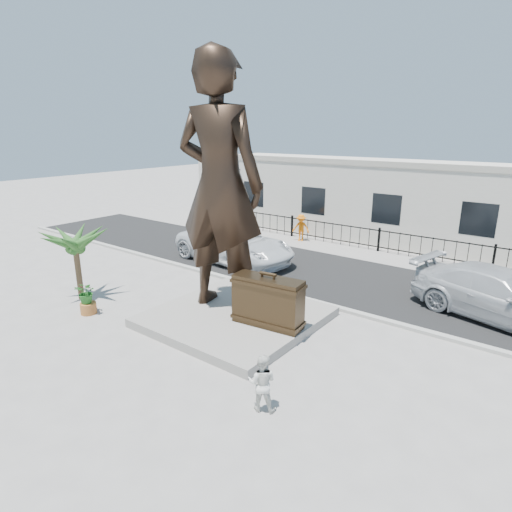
# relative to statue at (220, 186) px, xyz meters

# --- Properties ---
(ground) EXTENTS (100.00, 100.00, 0.00)m
(ground) POSITION_rel_statue_xyz_m (1.35, -1.79, -4.54)
(ground) COLOR #9E9991
(ground) RESTS_ON ground
(street) EXTENTS (40.00, 7.00, 0.01)m
(street) POSITION_rel_statue_xyz_m (1.35, 6.21, -4.53)
(street) COLOR black
(street) RESTS_ON ground
(curb) EXTENTS (40.00, 0.25, 0.12)m
(curb) POSITION_rel_statue_xyz_m (1.35, 2.71, -4.48)
(curb) COLOR #A5A399
(curb) RESTS_ON ground
(far_sidewalk) EXTENTS (40.00, 2.50, 0.02)m
(far_sidewalk) POSITION_rel_statue_xyz_m (1.35, 10.21, -4.53)
(far_sidewalk) COLOR #9E9991
(far_sidewalk) RESTS_ON ground
(plinth) EXTENTS (5.20, 5.20, 0.30)m
(plinth) POSITION_rel_statue_xyz_m (0.85, -0.29, -4.39)
(plinth) COLOR gray
(plinth) RESTS_ON ground
(fence) EXTENTS (22.00, 0.10, 1.20)m
(fence) POSITION_rel_statue_xyz_m (1.35, 11.01, -3.94)
(fence) COLOR black
(fence) RESTS_ON ground
(building) EXTENTS (28.00, 7.00, 4.40)m
(building) POSITION_rel_statue_xyz_m (1.35, 15.21, -2.34)
(building) COLOR silver
(building) RESTS_ON ground
(statue) EXTENTS (3.42, 2.57, 8.47)m
(statue) POSITION_rel_statue_xyz_m (0.00, 0.00, 0.00)
(statue) COLOR black
(statue) RESTS_ON plinth
(suitcase) EXTENTS (2.33, 0.98, 1.60)m
(suitcase) POSITION_rel_statue_xyz_m (2.25, -0.36, -3.44)
(suitcase) COLOR #342616
(suitcase) RESTS_ON plinth
(tourist) EXTENTS (0.85, 0.77, 1.41)m
(tourist) POSITION_rel_statue_xyz_m (4.43, -3.60, -3.83)
(tourist) COLOR silver
(tourist) RESTS_ON ground
(car_white) EXTENTS (6.45, 3.31, 1.74)m
(car_white) POSITION_rel_statue_xyz_m (-3.61, 4.97, -3.65)
(car_white) COLOR silver
(car_white) RESTS_ON street
(car_silver) EXTENTS (6.38, 3.77, 1.74)m
(car_silver) POSITION_rel_statue_xyz_m (7.98, 5.32, -3.66)
(car_silver) COLOR #BBBEC0
(car_silver) RESTS_ON street
(worker) EXTENTS (1.12, 0.80, 1.56)m
(worker) POSITION_rel_statue_xyz_m (-3.13, 10.37, -3.73)
(worker) COLOR orange
(worker) RESTS_ON far_sidewalk
(palm_tree) EXTENTS (1.80, 1.80, 3.20)m
(palm_tree) POSITION_rel_statue_xyz_m (-5.23, -2.37, -4.54)
(palm_tree) COLOR #26521D
(palm_tree) RESTS_ON ground
(planter) EXTENTS (0.56, 0.56, 0.40)m
(planter) POSITION_rel_statue_xyz_m (-3.72, -3.00, -4.34)
(planter) COLOR #AC642D
(planter) RESTS_ON ground
(shrub) EXTENTS (0.91, 0.86, 0.80)m
(shrub) POSITION_rel_statue_xyz_m (-3.72, -3.00, -3.73)
(shrub) COLOR #226320
(shrub) RESTS_ON planter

